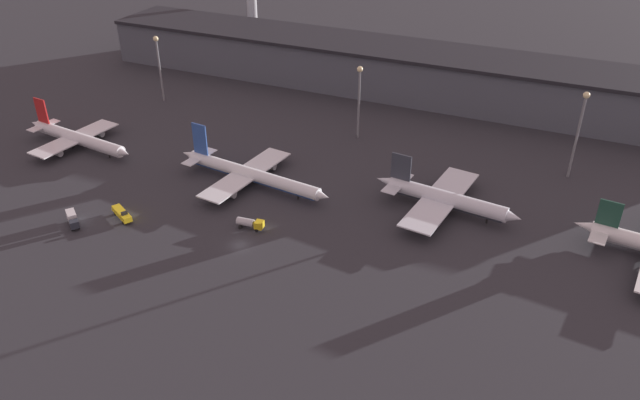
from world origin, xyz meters
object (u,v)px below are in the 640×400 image
service_vehicle_1 (122,214)px  service_vehicle_0 (250,223)px  airplane_2 (445,199)px  airplane_0 (77,138)px  service_vehicle_2 (72,219)px  airplane_1 (250,174)px

service_vehicle_1 → service_vehicle_0: bearing=44.5°
airplane_2 → service_vehicle_1: 79.89m
airplane_0 → service_vehicle_2: 44.60m
service_vehicle_1 → service_vehicle_2: service_vehicle_2 is taller
airplane_0 → service_vehicle_1: 46.49m
service_vehicle_1 → service_vehicle_2: 11.50m
service_vehicle_2 → airplane_0: bearing=168.2°
service_vehicle_0 → service_vehicle_2: bearing=-163.7°
airplane_1 → service_vehicle_2: bearing=-122.8°
airplane_2 → service_vehicle_1: bearing=-146.2°
airplane_0 → airplane_2: bearing=11.9°
airplane_2 → service_vehicle_0: airplane_2 is taller
airplane_1 → service_vehicle_1: airplane_1 is taller
service_vehicle_0 → airplane_2: bearing=28.1°
airplane_1 → airplane_2: airplane_1 is taller
airplane_2 → service_vehicle_1: (-71.20, -36.17, -2.06)m
airplane_0 → service_vehicle_1: (38.18, -26.47, -1.69)m
service_vehicle_2 → airplane_2: bearing=65.7°
service_vehicle_0 → airplane_0: bearing=160.0°
airplane_2 → service_vehicle_0: size_ratio=5.63×
airplane_2 → service_vehicle_2: bearing=-144.7°
service_vehicle_1 → service_vehicle_2: (-8.96, -7.20, 0.40)m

